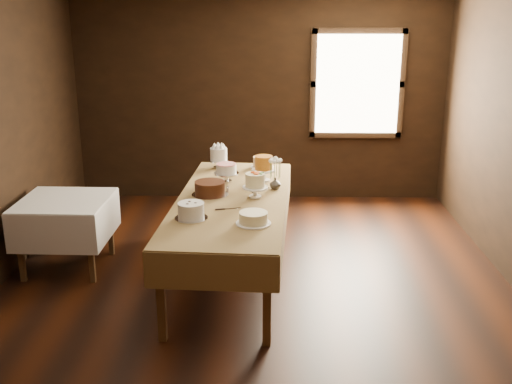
% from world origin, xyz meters
% --- Properties ---
extents(floor, '(5.00, 6.00, 0.01)m').
position_xyz_m(floor, '(0.00, 0.00, 0.00)').
color(floor, black).
rests_on(floor, ground).
extents(wall_back, '(5.00, 0.02, 2.80)m').
position_xyz_m(wall_back, '(0.00, 3.00, 1.40)').
color(wall_back, black).
rests_on(wall_back, ground).
extents(wall_front, '(5.00, 0.02, 2.80)m').
position_xyz_m(wall_front, '(0.00, -3.00, 1.40)').
color(wall_front, black).
rests_on(wall_front, ground).
extents(window, '(1.10, 0.05, 1.30)m').
position_xyz_m(window, '(1.30, 2.94, 1.60)').
color(window, '#FFEABF').
rests_on(window, wall_back).
extents(display_table, '(1.21, 2.75, 0.83)m').
position_xyz_m(display_table, '(-0.24, 0.36, 0.77)').
color(display_table, '#4B3119').
rests_on(display_table, ground).
extents(side_table, '(0.90, 0.90, 0.74)m').
position_xyz_m(side_table, '(-1.96, 0.56, 0.66)').
color(side_table, '#4B3119').
rests_on(side_table, ground).
extents(cake_meringue, '(0.25, 0.25, 0.25)m').
position_xyz_m(cake_meringue, '(-0.45, 1.47, 0.95)').
color(cake_meringue, silver).
rests_on(cake_meringue, display_table).
extents(cake_speckled, '(0.28, 0.28, 0.13)m').
position_xyz_m(cake_speckled, '(0.05, 1.49, 0.90)').
color(cake_speckled, white).
rests_on(cake_speckled, display_table).
extents(cake_lattice, '(0.30, 0.30, 0.20)m').
position_xyz_m(cake_lattice, '(-0.33, 0.91, 0.92)').
color(cake_lattice, silver).
rests_on(cake_lattice, display_table).
extents(cake_caramel, '(0.26, 0.26, 0.29)m').
position_xyz_m(cake_caramel, '(0.07, 0.96, 0.96)').
color(cake_caramel, white).
rests_on(cake_caramel, display_table).
extents(cake_chocolate, '(0.41, 0.41, 0.14)m').
position_xyz_m(cake_chocolate, '(-0.46, 0.45, 0.90)').
color(cake_chocolate, silver).
rests_on(cake_chocolate, display_table).
extents(cake_flowers, '(0.25, 0.25, 0.25)m').
position_xyz_m(cake_flowers, '(-0.01, 0.39, 0.94)').
color(cake_flowers, white).
rests_on(cake_flowers, display_table).
extents(cake_swirl, '(0.29, 0.29, 0.15)m').
position_xyz_m(cake_swirl, '(-0.56, -0.23, 0.90)').
color(cake_swirl, silver).
rests_on(cake_swirl, display_table).
extents(cake_cream, '(0.35, 0.35, 0.11)m').
position_xyz_m(cake_cream, '(-0.01, -0.35, 0.88)').
color(cake_cream, white).
rests_on(cake_cream, display_table).
extents(cake_server_a, '(0.24, 0.09, 0.01)m').
position_xyz_m(cake_server_a, '(-0.21, 0.05, 0.84)').
color(cake_server_a, silver).
rests_on(cake_server_a, display_table).
extents(cake_server_b, '(0.12, 0.23, 0.01)m').
position_xyz_m(cake_server_b, '(0.06, -0.14, 0.84)').
color(cake_server_b, silver).
rests_on(cake_server_b, display_table).
extents(cake_server_c, '(0.04, 0.24, 0.01)m').
position_xyz_m(cake_server_c, '(-0.30, 0.69, 0.84)').
color(cake_server_c, silver).
rests_on(cake_server_c, display_table).
extents(cake_server_d, '(0.19, 0.19, 0.01)m').
position_xyz_m(cake_server_d, '(0.07, 0.65, 0.84)').
color(cake_server_d, silver).
rests_on(cake_server_d, display_table).
extents(cake_server_e, '(0.24, 0.09, 0.01)m').
position_xyz_m(cake_server_e, '(-0.56, 0.16, 0.84)').
color(cake_server_e, silver).
rests_on(cake_server_e, display_table).
extents(flower_vase, '(0.14, 0.14, 0.12)m').
position_xyz_m(flower_vase, '(0.19, 0.67, 0.89)').
color(flower_vase, '#2D2823').
rests_on(flower_vase, display_table).
extents(flower_bouquet, '(0.14, 0.14, 0.20)m').
position_xyz_m(flower_bouquet, '(0.19, 0.67, 1.07)').
color(flower_bouquet, white).
rests_on(flower_bouquet, flower_vase).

